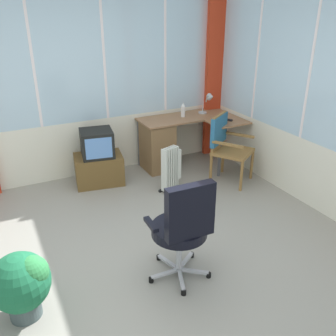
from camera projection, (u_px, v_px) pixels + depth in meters
name	position (u px, v px, depth m)	size (l,w,h in m)	color
ground	(146.00, 270.00, 3.58)	(5.59, 5.67, 0.06)	gray
north_window_panel	(71.00, 80.00, 4.93)	(4.59, 0.07, 2.75)	silver
curtain_corner	(215.00, 72.00, 5.75)	(0.32, 0.07, 2.65)	red
desk	(163.00, 142.00, 5.53)	(1.42, 0.96, 0.75)	#936644
desk_lamp	(209.00, 100.00, 5.64)	(0.23, 0.20, 0.32)	#B2B7BC
tv_remote	(227.00, 120.00, 5.38)	(0.04, 0.15, 0.02)	black
spray_bottle	(183.00, 110.00, 5.51)	(0.06, 0.06, 0.22)	silver
wooden_armchair	(225.00, 140.00, 5.10)	(0.67, 0.67, 0.94)	olive
office_chair	(184.00, 225.00, 3.19)	(0.60, 0.58, 1.01)	#B7B7BF
tv_on_stand	(98.00, 160.00, 5.10)	(0.71, 0.54, 0.77)	brown
space_heater	(171.00, 169.00, 4.89)	(0.33, 0.25, 0.62)	silver
potted_plant	(22.00, 283.00, 2.89)	(0.47, 0.47, 0.58)	#3F4D4E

